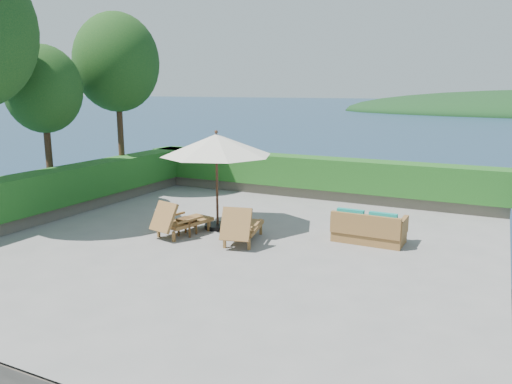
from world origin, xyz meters
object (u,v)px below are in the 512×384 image
at_px(patio_umbrella, 216,146).
at_px(side_table, 187,221).
at_px(lounge_left, 180,220).
at_px(lounge_right, 242,227).
at_px(wicker_loveseat, 368,229).

relative_size(patio_umbrella, side_table, 7.02).
xyz_separation_m(patio_umbrella, side_table, (-0.35, -0.88, -1.81)).
bearing_deg(side_table, patio_umbrella, 68.03).
xyz_separation_m(lounge_left, lounge_right, (1.67, 0.14, 0.02)).
bearing_deg(lounge_right, wicker_loveseat, 14.04).
bearing_deg(lounge_right, side_table, 168.47).
relative_size(patio_umbrella, wicker_loveseat, 1.80).
bearing_deg(wicker_loveseat, side_table, -160.29).
height_order(patio_umbrella, lounge_right, patio_umbrella).
bearing_deg(side_table, lounge_right, 1.68).
relative_size(side_table, wicker_loveseat, 0.26).
xyz_separation_m(side_table, wicker_loveseat, (4.18, 1.42, -0.04)).
height_order(lounge_left, side_table, lounge_left).
distance_m(patio_umbrella, lounge_right, 2.27).
bearing_deg(lounge_left, side_table, 45.19).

